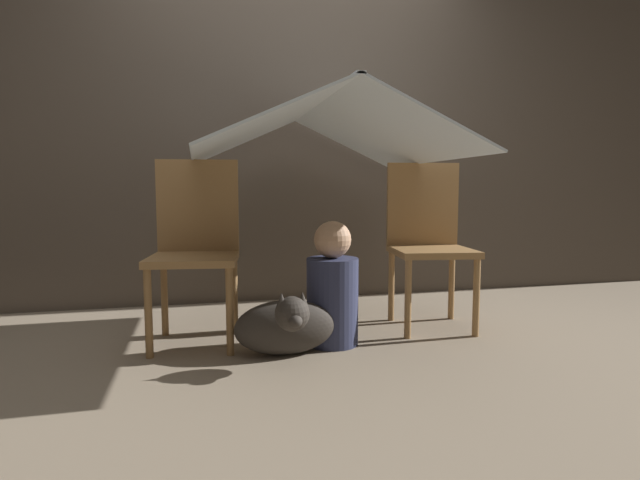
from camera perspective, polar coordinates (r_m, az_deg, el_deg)
name	(u,v)px	position (r m, az deg, el deg)	size (l,w,h in m)	color
ground_plane	(328,345)	(2.59, 0.90, -11.87)	(8.80, 8.80, 0.00)	gray
wall_back	(287,124)	(3.62, -3.80, 13.05)	(7.00, 0.05, 2.50)	#4C4238
chair_left	(196,242)	(2.65, -14.01, -0.26)	(0.48, 0.48, 0.95)	olive
chair_right	(428,237)	(2.95, 12.23, 0.36)	(0.49, 0.49, 0.95)	olive
sheet_canopy	(320,130)	(2.65, 0.00, 12.47)	(1.31, 1.35, 0.30)	silver
person_front	(332,290)	(2.54, 1.43, -5.77)	(0.26, 0.26, 0.63)	#2D3351
dog	(286,325)	(2.38, -3.88, -9.70)	(0.49, 0.38, 0.34)	#332D28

